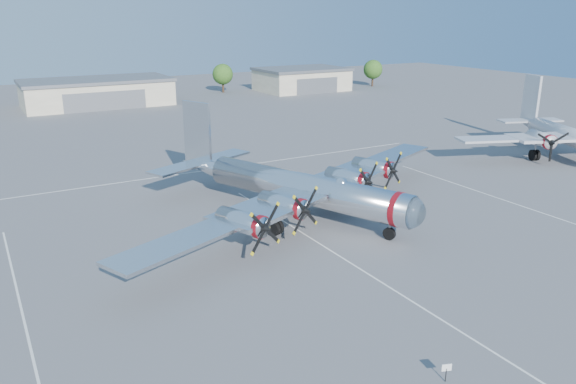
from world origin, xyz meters
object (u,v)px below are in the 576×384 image
hangar_center (97,92)px  twin_engine_east (562,157)px  info_placard (446,369)px  main_bomber_b29 (293,215)px  hangar_east (302,79)px  tree_east (223,74)px  tree_far_east (373,69)px

hangar_center → twin_engine_east: (43.14, -73.65, -2.71)m
hangar_center → info_placard: size_ratio=28.21×
main_bomber_b29 → twin_engine_east: size_ratio=1.39×
hangar_center → hangar_east: same height
tree_east → twin_engine_east: bearing=-80.6°
main_bomber_b29 → info_placard: (-5.78, -25.13, 0.71)m
tree_far_east → info_placard: bearing=-126.2°
hangar_east → twin_engine_east: bearing=-93.8°
tree_east → info_placard: tree_east is taller
hangar_east → tree_far_east: size_ratio=3.10×
main_bomber_b29 → info_placard: size_ratio=41.49×
tree_east → twin_engine_east: (13.14, -79.69, -4.22)m
hangar_center → hangar_east: bearing=0.0°
tree_east → info_placard: 111.92m
tree_far_east → twin_engine_east: 75.99m
tree_far_east → info_placard: 122.17m
tree_east → info_placard: (-34.16, -106.52, -3.51)m
tree_east → tree_far_east: size_ratio=1.00×
hangar_east → info_placard: hangar_east is taller
twin_engine_east → info_placard: 54.39m
hangar_center → twin_engine_east: 85.40m
twin_engine_east → main_bomber_b29: bearing=-156.5°
tree_east → tree_far_east: 38.83m
tree_east → info_placard: bearing=-107.8°
hangar_east → tree_far_east: 20.15m
info_placard → main_bomber_b29: bearing=96.7°
main_bomber_b29 → twin_engine_east: (41.53, 1.70, 0.00)m
hangar_center → hangar_east: 48.00m
hangar_east → info_placard: size_ratio=20.32×
tree_east → main_bomber_b29: 86.30m
hangar_east → info_placard: 113.23m
hangar_center → main_bomber_b29: bearing=-88.8°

